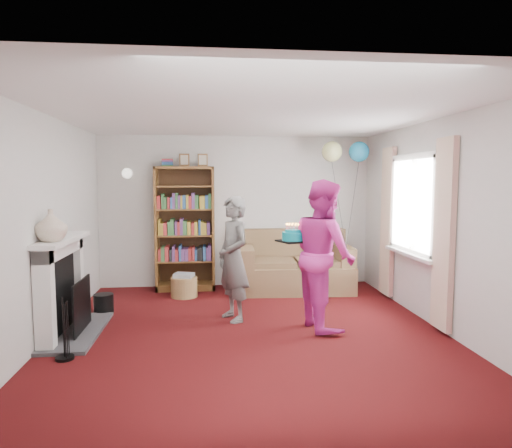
{
  "coord_description": "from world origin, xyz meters",
  "views": [
    {
      "loc": [
        -0.48,
        -5.12,
        1.76
      ],
      "look_at": [
        0.13,
        0.6,
        1.22
      ],
      "focal_mm": 32.0,
      "sensor_mm": 36.0,
      "label": 1
    }
  ],
  "objects": [
    {
      "name": "ground",
      "position": [
        0.0,
        0.0,
        0.0
      ],
      "size": [
        5.0,
        5.0,
        0.0
      ],
      "primitive_type": "plane",
      "color": "#34070A",
      "rests_on": "ground"
    },
    {
      "name": "wall_back",
      "position": [
        0.0,
        2.51,
        1.25
      ],
      "size": [
        4.5,
        0.02,
        2.5
      ],
      "primitive_type": "cube",
      "color": "silver",
      "rests_on": "ground"
    },
    {
      "name": "wall_left",
      "position": [
        -2.26,
        0.0,
        1.25
      ],
      "size": [
        0.02,
        5.0,
        2.5
      ],
      "primitive_type": "cube",
      "color": "silver",
      "rests_on": "ground"
    },
    {
      "name": "wall_right",
      "position": [
        2.26,
        0.0,
        1.25
      ],
      "size": [
        0.02,
        5.0,
        2.5
      ],
      "primitive_type": "cube",
      "color": "silver",
      "rests_on": "ground"
    },
    {
      "name": "ceiling",
      "position": [
        0.0,
        0.0,
        2.5
      ],
      "size": [
        4.5,
        5.0,
        0.01
      ],
      "primitive_type": "cube",
      "color": "white",
      "rests_on": "wall_back"
    },
    {
      "name": "fireplace",
      "position": [
        -2.09,
        0.19,
        0.51
      ],
      "size": [
        0.55,
        1.8,
        1.12
      ],
      "color": "#3F3F42",
      "rests_on": "ground"
    },
    {
      "name": "window_bay",
      "position": [
        2.21,
        0.6,
        1.2
      ],
      "size": [
        0.14,
        2.02,
        2.2
      ],
      "color": "white",
      "rests_on": "ground"
    },
    {
      "name": "wall_sconce",
      "position": [
        -1.75,
        2.36,
        1.88
      ],
      "size": [
        0.16,
        0.23,
        0.16
      ],
      "color": "gold",
      "rests_on": "ground"
    },
    {
      "name": "bookcase",
      "position": [
        -0.84,
        2.3,
        0.97
      ],
      "size": [
        0.94,
        0.42,
        2.19
      ],
      "color": "#472B14",
      "rests_on": "ground"
    },
    {
      "name": "sofa",
      "position": [
        0.9,
        2.07,
        0.36
      ],
      "size": [
        1.81,
        0.96,
        0.96
      ],
      "rotation": [
        0.0,
        0.0,
        -0.05
      ],
      "color": "brown",
      "rests_on": "ground"
    },
    {
      "name": "wicker_basket",
      "position": [
        -0.85,
        1.77,
        0.16
      ],
      "size": [
        0.4,
        0.4,
        0.36
      ],
      "rotation": [
        0.0,
        0.0,
        -0.29
      ],
      "color": "olive",
      "rests_on": "ground"
    },
    {
      "name": "person_striped",
      "position": [
        -0.16,
        0.54,
        0.79
      ],
      "size": [
        0.57,
        0.68,
        1.57
      ],
      "primitive_type": "imported",
      "rotation": [
        0.0,
        0.0,
        -1.16
      ],
      "color": "black",
      "rests_on": "ground"
    },
    {
      "name": "person_magenta",
      "position": [
        0.9,
        0.15,
        0.89
      ],
      "size": [
        0.8,
        0.96,
        1.78
      ],
      "primitive_type": "imported",
      "rotation": [
        0.0,
        0.0,
        1.72
      ],
      "color": "#C42789",
      "rests_on": "ground"
    },
    {
      "name": "birthday_cake",
      "position": [
        0.55,
        0.25,
        1.09
      ],
      "size": [
        0.33,
        0.33,
        0.22
      ],
      "rotation": [
        0.0,
        0.0,
        0.39
      ],
      "color": "black",
      "rests_on": "ground"
    },
    {
      "name": "balloons",
      "position": [
        1.7,
        1.97,
        2.22
      ],
      "size": [
        0.76,
        0.35,
        1.7
      ],
      "color": "#3F3F3F",
      "rests_on": "ground"
    },
    {
      "name": "mantel_vase",
      "position": [
        -2.12,
        -0.15,
        1.3
      ],
      "size": [
        0.39,
        0.39,
        0.34
      ],
      "primitive_type": "imported",
      "rotation": [
        0.0,
        0.0,
        -0.24
      ],
      "color": "beige",
      "rests_on": "fireplace"
    }
  ]
}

